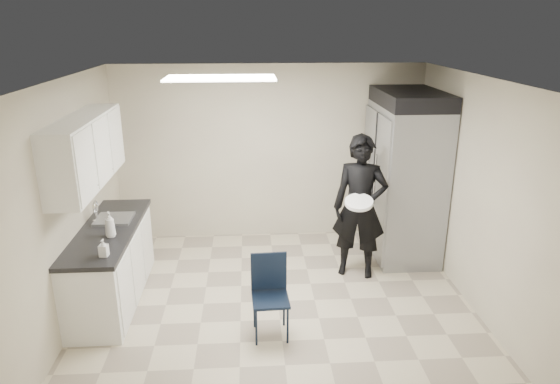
{
  "coord_description": "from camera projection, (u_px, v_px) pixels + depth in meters",
  "views": [
    {
      "loc": [
        -0.31,
        -5.18,
        3.16
      ],
      "look_at": [
        0.04,
        0.2,
        1.31
      ],
      "focal_mm": 32.0,
      "sensor_mm": 36.0,
      "label": 1
    }
  ],
  "objects": [
    {
      "name": "floor",
      "position": [
        278.0,
        301.0,
        5.93
      ],
      "size": [
        4.5,
        4.5,
        0.0
      ],
      "primitive_type": "plane",
      "color": "#BEB195",
      "rests_on": "ground"
    },
    {
      "name": "notice_sticker_right",
      "position": [
        80.0,
        204.0,
        5.7
      ],
      "size": [
        0.0,
        0.12,
        0.07
      ],
      "primitive_type": "cube",
      "color": "yellow",
      "rests_on": "left_wall"
    },
    {
      "name": "right_wall",
      "position": [
        476.0,
        194.0,
        5.65
      ],
      "size": [
        0.0,
        4.0,
        4.0
      ],
      "primitive_type": "plane",
      "rotation": [
        1.57,
        0.0,
        -1.57
      ],
      "color": "beige",
      "rests_on": "floor"
    },
    {
      "name": "sink",
      "position": [
        115.0,
        223.0,
        5.96
      ],
      "size": [
        0.42,
        0.4,
        0.14
      ],
      "primitive_type": "cube",
      "color": "gray",
      "rests_on": "countertop"
    },
    {
      "name": "soap_bottle_b",
      "position": [
        103.0,
        248.0,
        5.01
      ],
      "size": [
        0.09,
        0.09,
        0.18
      ],
      "primitive_type": "imported",
      "rotation": [
        0.0,
        0.0,
        -0.12
      ],
      "color": "#A9AAB5",
      "rests_on": "countertop"
    },
    {
      "name": "soap_bottle_a",
      "position": [
        110.0,
        224.0,
        5.44
      ],
      "size": [
        0.15,
        0.15,
        0.29
      ],
      "primitive_type": "imported",
      "rotation": [
        0.0,
        0.0,
        0.42
      ],
      "color": "silver",
      "rests_on": "countertop"
    },
    {
      "name": "faucet",
      "position": [
        96.0,
        212.0,
        5.9
      ],
      "size": [
        0.02,
        0.02,
        0.24
      ],
      "primitive_type": "cylinder",
      "color": "silver",
      "rests_on": "countertop"
    },
    {
      "name": "back_wall",
      "position": [
        270.0,
        153.0,
        7.4
      ],
      "size": [
        4.5,
        0.0,
        4.5
      ],
      "primitive_type": "plane",
      "rotation": [
        1.57,
        0.0,
        0.0
      ],
      "color": "beige",
      "rests_on": "floor"
    },
    {
      "name": "lower_counter",
      "position": [
        112.0,
        266.0,
        5.87
      ],
      "size": [
        0.6,
        1.9,
        0.86
      ],
      "primitive_type": "cube",
      "color": "silver",
      "rests_on": "floor"
    },
    {
      "name": "countertop",
      "position": [
        107.0,
        230.0,
        5.72
      ],
      "size": [
        0.64,
        1.95,
        0.05
      ],
      "primitive_type": "cube",
      "color": "black",
      "rests_on": "lower_counter"
    },
    {
      "name": "ceiling",
      "position": [
        278.0,
        79.0,
        5.09
      ],
      "size": [
        4.5,
        4.5,
        0.0
      ],
      "primitive_type": "plane",
      "rotation": [
        3.14,
        0.0,
        0.0
      ],
      "color": "silver",
      "rests_on": "back_wall"
    },
    {
      "name": "notice_sticker_left",
      "position": [
        74.0,
        207.0,
        5.5
      ],
      "size": [
        0.0,
        0.12,
        0.07
      ],
      "primitive_type": "cube",
      "color": "yellow",
      "rests_on": "left_wall"
    },
    {
      "name": "man_tuxedo",
      "position": [
        360.0,
        207.0,
        6.31
      ],
      "size": [
        0.78,
        0.63,
        1.86
      ],
      "primitive_type": "imported",
      "rotation": [
        0.0,
        0.0,
        -0.29
      ],
      "color": "black",
      "rests_on": "floor"
    },
    {
      "name": "towel_dispenser",
      "position": [
        109.0,
        145.0,
        6.55
      ],
      "size": [
        0.22,
        0.3,
        0.35
      ],
      "primitive_type": "cube",
      "color": "black",
      "rests_on": "left_wall"
    },
    {
      "name": "ceiling_panel",
      "position": [
        221.0,
        78.0,
        5.44
      ],
      "size": [
        1.2,
        0.6,
        0.02
      ],
      "primitive_type": "cube",
      "color": "white",
      "rests_on": "ceiling"
    },
    {
      "name": "upper_cabinets",
      "position": [
        86.0,
        151.0,
        5.41
      ],
      "size": [
        0.35,
        1.8,
        0.75
      ],
      "primitive_type": "cube",
      "color": "silver",
      "rests_on": "left_wall"
    },
    {
      "name": "fridge_compressor",
      "position": [
        411.0,
        98.0,
        6.54
      ],
      "size": [
        0.8,
        1.35,
        0.2
      ],
      "primitive_type": "cube",
      "color": "black",
      "rests_on": "commercial_fridge"
    },
    {
      "name": "folding_chair",
      "position": [
        270.0,
        300.0,
        5.16
      ],
      "size": [
        0.4,
        0.4,
        0.85
      ],
      "primitive_type": "cube",
      "rotation": [
        0.0,
        0.0,
        0.04
      ],
      "color": "black",
      "rests_on": "floor"
    },
    {
      "name": "left_wall",
      "position": [
        70.0,
        203.0,
        5.38
      ],
      "size": [
        0.0,
        4.0,
        4.0
      ],
      "primitive_type": "plane",
      "rotation": [
        1.57,
        0.0,
        1.57
      ],
      "color": "beige",
      "rests_on": "floor"
    },
    {
      "name": "bucket_lid",
      "position": [
        359.0,
        202.0,
        6.03
      ],
      "size": [
        0.43,
        0.43,
        0.04
      ],
      "primitive_type": "cylinder",
      "rotation": [
        0.0,
        0.0,
        -0.29
      ],
      "color": "white",
      "rests_on": "man_tuxedo"
    },
    {
      "name": "commercial_fridge",
      "position": [
        404.0,
        182.0,
        6.91
      ],
      "size": [
        0.8,
        1.35,
        2.1
      ],
      "primitive_type": "cube",
      "color": "gray",
      "rests_on": "floor"
    }
  ]
}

